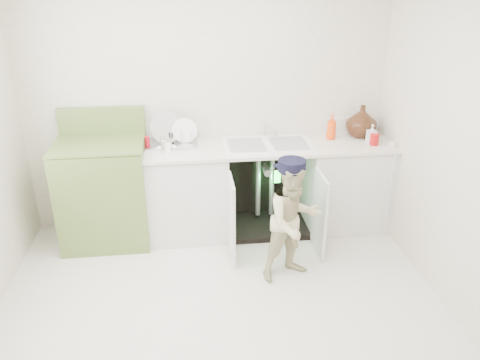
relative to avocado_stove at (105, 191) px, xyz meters
name	(u,v)px	position (x,y,z in m)	size (l,w,h in m)	color
ground	(222,308)	(1.01, -1.18, -0.51)	(3.50, 3.50, 0.00)	beige
room_shell	(219,159)	(1.01, -1.18, 0.74)	(6.00, 5.50, 1.26)	silver
counter_run	(269,185)	(1.58, 0.03, -0.04)	(2.44, 1.02, 1.21)	silver
avocado_stove	(105,191)	(0.00, 0.00, 0.00)	(0.80, 0.65, 1.25)	#5B7433
repair_worker	(293,220)	(1.63, -0.81, 0.02)	(0.61, 0.76, 1.07)	beige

